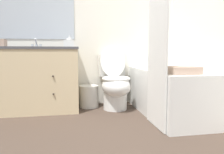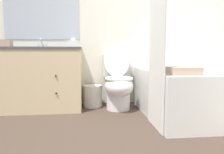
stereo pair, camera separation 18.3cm
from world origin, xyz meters
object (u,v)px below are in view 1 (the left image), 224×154
at_px(bathtub, 170,92).
at_px(wastebasket, 89,96).
at_px(vanity_cabinet, 35,79).
at_px(tissue_box, 69,43).
at_px(soap_dispenser, 70,42).
at_px(toilet, 115,84).
at_px(bath_towel_folded, 183,70).
at_px(sink_faucet, 36,45).

xyz_separation_m(bathtub, wastebasket, (-0.99, 0.54, -0.13)).
relative_size(vanity_cabinet, tissue_box, 8.31).
bearing_deg(soap_dispenser, toilet, -13.34).
distance_m(vanity_cabinet, bath_towel_folded, 1.88).
relative_size(bathtub, soap_dispenser, 9.19).
bearing_deg(soap_dispenser, tissue_box, 161.56).
bearing_deg(toilet, sink_faucet, 164.78).
bearing_deg(tissue_box, wastebasket, 3.88).
height_order(bathtub, wastebasket, bathtub).
distance_m(vanity_cabinet, sink_faucet, 0.50).
bearing_deg(tissue_box, toilet, -13.44).
height_order(vanity_cabinet, bathtub, vanity_cabinet).
bearing_deg(soap_dispenser, bath_towel_folded, -42.30).
relative_size(tissue_box, bath_towel_folded, 0.46).
xyz_separation_m(sink_faucet, tissue_box, (0.45, -0.14, 0.02)).
distance_m(toilet, bath_towel_folded, 1.07).
xyz_separation_m(toilet, wastebasket, (-0.35, 0.17, -0.19)).
relative_size(vanity_cabinet, bath_towel_folded, 3.79).
height_order(wastebasket, bath_towel_folded, bath_towel_folded).
height_order(toilet, wastebasket, toilet).
relative_size(bathtub, wastebasket, 4.70).
distance_m(vanity_cabinet, tissue_box, 0.65).
xyz_separation_m(toilet, bathtub, (0.64, -0.38, -0.06)).
xyz_separation_m(tissue_box, soap_dispenser, (0.01, -0.00, 0.02)).
bearing_deg(bath_towel_folded, bathtub, 78.01).
bearing_deg(toilet, bath_towel_folded, -59.13).
bearing_deg(bath_towel_folded, soap_dispenser, 137.70).
distance_m(wastebasket, tissue_box, 0.80).
height_order(wastebasket, tissue_box, tissue_box).
height_order(wastebasket, soap_dispenser, soap_dispenser).
bearing_deg(wastebasket, vanity_cabinet, -173.55).
bearing_deg(vanity_cabinet, tissue_box, 7.98).
xyz_separation_m(vanity_cabinet, tissue_box, (0.45, 0.06, 0.47)).
xyz_separation_m(bathtub, soap_dispenser, (-1.25, 0.52, 0.64)).
bearing_deg(wastebasket, bathtub, -28.66).
height_order(vanity_cabinet, toilet, toilet).
xyz_separation_m(wastebasket, soap_dispenser, (-0.26, -0.02, 0.77)).
height_order(toilet, bath_towel_folded, toilet).
bearing_deg(toilet, vanity_cabinet, 175.45).
xyz_separation_m(vanity_cabinet, soap_dispenser, (0.46, 0.06, 0.49)).
distance_m(bathtub, bath_towel_folded, 0.62).
xyz_separation_m(sink_faucet, soap_dispenser, (0.46, -0.15, 0.04)).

